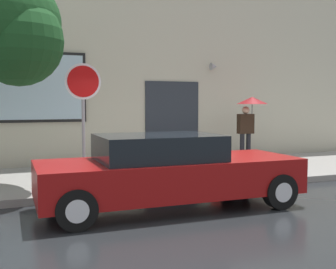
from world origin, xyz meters
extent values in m
plane|color=black|center=(0.00, 0.00, 0.00)|extent=(60.00, 60.00, 0.00)
cube|color=gray|center=(0.00, 3.00, 0.07)|extent=(20.00, 4.00, 0.15)
cube|color=beige|center=(0.00, 5.50, 3.50)|extent=(20.00, 0.40, 7.00)
cube|color=black|center=(-2.11, 5.27, 2.37)|extent=(3.22, 0.06, 1.99)
cube|color=silver|center=(-2.11, 5.24, 2.37)|extent=(3.06, 0.03, 1.83)
cube|color=#262B33|center=(2.23, 5.28, 1.70)|extent=(1.80, 0.04, 1.80)
cone|color=#99999E|center=(3.63, 5.15, 3.10)|extent=(0.22, 0.24, 0.24)
cube|color=maroon|center=(0.09, -0.03, 0.58)|extent=(4.74, 1.70, 0.63)
cube|color=black|center=(-0.15, -0.03, 1.12)|extent=(2.13, 1.50, 0.46)
cylinder|color=black|center=(1.91, 0.75, 0.32)|extent=(0.64, 0.22, 0.64)
cylinder|color=silver|center=(1.91, 0.75, 0.32)|extent=(0.35, 0.24, 0.35)
cylinder|color=black|center=(1.91, -0.81, 0.32)|extent=(0.64, 0.22, 0.64)
cylinder|color=silver|center=(1.91, -0.81, 0.32)|extent=(0.35, 0.24, 0.35)
cylinder|color=black|center=(-1.73, 0.75, 0.32)|extent=(0.64, 0.22, 0.64)
cylinder|color=silver|center=(-1.73, 0.75, 0.32)|extent=(0.35, 0.24, 0.35)
cylinder|color=black|center=(-1.73, -0.81, 0.32)|extent=(0.64, 0.22, 0.64)
cylinder|color=silver|center=(-1.73, -0.81, 0.32)|extent=(0.35, 0.24, 0.35)
cylinder|color=red|center=(2.14, 2.10, 0.46)|extent=(0.22, 0.22, 0.61)
sphere|color=#AD1814|center=(2.14, 2.10, 0.76)|extent=(0.23, 0.23, 0.23)
cylinder|color=#AD1814|center=(2.14, 1.94, 0.49)|extent=(0.09, 0.12, 0.09)
cylinder|color=#AD1814|center=(2.14, 2.26, 0.49)|extent=(0.09, 0.12, 0.09)
cylinder|color=red|center=(2.14, 2.10, 0.18)|extent=(0.30, 0.30, 0.06)
cylinder|color=black|center=(3.97, 3.92, 0.57)|extent=(0.14, 0.14, 0.84)
cylinder|color=black|center=(4.19, 3.92, 0.57)|extent=(0.14, 0.14, 0.84)
cube|color=black|center=(4.08, 3.92, 1.29)|extent=(0.49, 0.22, 0.60)
sphere|color=tan|center=(4.08, 3.92, 1.70)|extent=(0.23, 0.23, 0.23)
cylinder|color=#4C4C51|center=(4.30, 3.92, 1.54)|extent=(0.02, 0.02, 0.90)
cone|color=maroon|center=(4.30, 3.92, 2.00)|extent=(0.96, 0.96, 0.22)
sphere|color=#19471E|center=(-2.42, 1.94, 3.16)|extent=(1.82, 1.82, 1.82)
cylinder|color=gray|center=(-1.15, 1.87, 1.43)|extent=(0.07, 0.07, 2.57)
cylinder|color=white|center=(-1.15, 1.83, 2.37)|extent=(0.76, 0.02, 0.76)
cylinder|color=red|center=(-1.15, 1.82, 2.37)|extent=(0.66, 0.02, 0.66)
camera|label=1|loc=(-2.65, -7.02, 1.91)|focal=44.56mm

